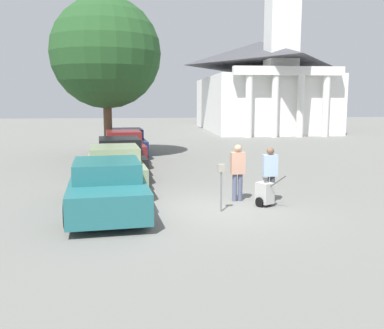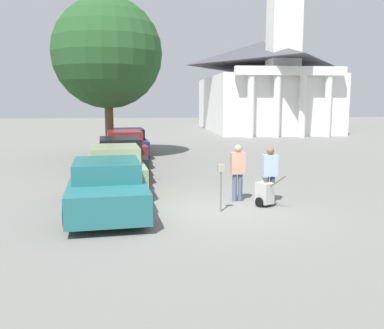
% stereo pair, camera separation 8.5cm
% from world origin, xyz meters
% --- Properties ---
extents(ground_plane, '(120.00, 120.00, 0.00)m').
position_xyz_m(ground_plane, '(0.00, 0.00, 0.00)').
color(ground_plane, slate).
extents(parked_car_teal, '(2.48, 5.11, 1.42)m').
position_xyz_m(parked_car_teal, '(-3.08, 0.23, 0.67)').
color(parked_car_teal, '#23666B').
rests_on(parked_car_teal, ground_plane).
extents(parked_car_sage, '(2.32, 4.99, 1.48)m').
position_xyz_m(parked_car_sage, '(-3.08, 3.16, 0.70)').
color(parked_car_sage, gray).
rests_on(parked_car_sage, ground_plane).
extents(parked_car_black, '(2.32, 5.05, 1.52)m').
position_xyz_m(parked_car_black, '(-3.08, 5.85, 0.70)').
color(parked_car_black, black).
rests_on(parked_car_black, ground_plane).
extents(parked_car_maroon, '(2.29, 4.83, 1.57)m').
position_xyz_m(parked_car_maroon, '(-3.08, 9.09, 0.72)').
color(parked_car_maroon, maroon).
rests_on(parked_car_maroon, ground_plane).
extents(parked_car_navy, '(2.43, 5.40, 1.45)m').
position_xyz_m(parked_car_navy, '(-3.08, 12.36, 0.67)').
color(parked_car_navy, '#19234C').
rests_on(parked_car_navy, ground_plane).
extents(parking_meter, '(0.18, 0.09, 1.31)m').
position_xyz_m(parking_meter, '(-0.00, -0.20, 0.92)').
color(parking_meter, slate).
rests_on(parking_meter, ground_plane).
extents(person_worker, '(0.43, 0.25, 1.71)m').
position_xyz_m(person_worker, '(0.70, 0.97, 0.97)').
color(person_worker, '#515670').
rests_on(person_worker, ground_plane).
extents(person_supervisor, '(0.42, 0.23, 1.65)m').
position_xyz_m(person_supervisor, '(1.60, 0.67, 0.93)').
color(person_supervisor, '#3F3F47').
rests_on(person_supervisor, ground_plane).
extents(equipment_cart, '(0.67, 0.95, 1.00)m').
position_xyz_m(equipment_cart, '(1.35, 0.28, 0.39)').
color(equipment_cart, '#B2B2AD').
rests_on(equipment_cart, ground_plane).
extents(church, '(10.79, 17.70, 22.23)m').
position_xyz_m(church, '(9.33, 30.47, 4.84)').
color(church, white).
rests_on(church, ground_plane).
extents(shade_tree, '(5.65, 5.65, 8.21)m').
position_xyz_m(shade_tree, '(-3.99, 11.51, 5.37)').
color(shade_tree, brown).
rests_on(shade_tree, ground_plane).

